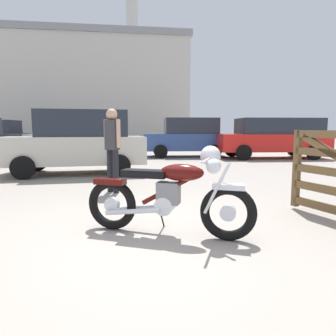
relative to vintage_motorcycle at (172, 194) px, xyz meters
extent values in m
plane|color=gray|center=(-0.21, -0.13, -0.49)|extent=(80.00, 80.00, 0.00)
torus|color=black|center=(0.62, -0.25, -0.17)|extent=(0.64, 0.33, 0.64)
cylinder|color=silver|center=(0.62, -0.25, -0.17)|extent=(0.20, 0.14, 0.18)
torus|color=black|center=(-0.73, 0.24, -0.17)|extent=(0.64, 0.33, 0.64)
cylinder|color=silver|center=(-0.73, 0.24, -0.17)|extent=(0.20, 0.14, 0.18)
cube|color=silver|center=(0.62, -0.25, 0.13)|extent=(0.38, 0.25, 0.06)
cube|color=#4C0C0A|center=(-0.75, 0.25, 0.12)|extent=(0.42, 0.26, 0.07)
cylinder|color=silver|center=(0.52, -0.14, 0.11)|extent=(0.28, 0.13, 0.58)
cylinder|color=silver|center=(0.47, -0.28, 0.11)|extent=(0.28, 0.13, 0.58)
sphere|color=silver|center=(0.45, -0.19, 0.35)|extent=(0.17, 0.17, 0.17)
cylinder|color=silver|center=(0.38, -0.17, 0.42)|extent=(0.24, 0.59, 0.03)
sphere|color=silver|center=(0.48, 0.11, 0.44)|extent=(0.25, 0.25, 0.25)
cylinder|color=#4C0C0A|center=(0.00, -0.03, 0.09)|extent=(0.73, 0.31, 0.47)
ellipsoid|color=#4C0C0A|center=(0.11, -0.07, 0.27)|extent=(0.56, 0.39, 0.20)
cube|color=black|center=(-0.32, 0.09, 0.24)|extent=(0.58, 0.37, 0.09)
cube|color=slate|center=(-0.04, -0.01, 0.02)|extent=(0.31, 0.26, 0.26)
cylinder|color=silver|center=(-0.08, 0.00, -0.13)|extent=(0.28, 0.26, 0.22)
cylinder|color=silver|center=(-0.40, 0.23, -0.21)|extent=(0.68, 0.30, 0.14)
cylinder|color=silver|center=(-0.47, 0.04, -0.21)|extent=(0.68, 0.30, 0.14)
cylinder|color=black|center=(-0.11, 0.20, -0.33)|extent=(0.10, 0.23, 0.33)
cube|color=brown|center=(2.06, 1.04, 0.16)|extent=(0.11, 0.12, 1.20)
cylinder|color=black|center=(-0.89, 2.52, -0.06)|extent=(0.12, 0.12, 0.86)
cylinder|color=black|center=(-1.02, 2.65, -0.06)|extent=(0.12, 0.12, 0.86)
cylinder|color=#333338|center=(-0.96, 2.58, 0.66)|extent=(0.30, 0.30, 0.58)
cylinder|color=tan|center=(-0.82, 2.45, 0.69)|extent=(0.08, 0.08, 0.55)
cylinder|color=tan|center=(-1.09, 2.72, 0.69)|extent=(0.08, 0.08, 0.55)
sphere|color=tan|center=(-0.96, 2.58, 1.06)|extent=(0.22, 0.22, 0.22)
cylinder|color=black|center=(3.71, 8.72, -0.17)|extent=(0.64, 0.21, 0.64)
cylinder|color=black|center=(3.72, 10.48, -0.17)|extent=(0.64, 0.21, 0.64)
cylinder|color=black|center=(6.71, 8.71, -0.17)|extent=(0.64, 0.21, 0.64)
cylinder|color=black|center=(6.72, 10.47, -0.17)|extent=(0.64, 0.21, 0.64)
cube|color=red|center=(5.21, 9.59, 0.20)|extent=(4.71, 1.78, 0.74)
cube|color=#232833|center=(5.51, 9.59, 0.91)|extent=(3.51, 1.61, 0.68)
cylinder|color=black|center=(0.37, 9.87, -0.19)|extent=(0.60, 0.19, 0.60)
cylinder|color=black|center=(0.36, 11.51, -0.19)|extent=(0.60, 0.19, 0.60)
cylinder|color=black|center=(2.77, 9.89, -0.19)|extent=(0.60, 0.19, 0.60)
cylinder|color=black|center=(2.76, 11.53, -0.19)|extent=(0.60, 0.19, 0.60)
cube|color=#2D4784|center=(1.57, 10.70, 0.19)|extent=(3.91, 1.67, 0.76)
cube|color=#232833|center=(1.82, 10.70, 0.93)|extent=(2.41, 1.54, 0.72)
cylinder|color=black|center=(-7.95, 13.77, -0.19)|extent=(0.62, 0.26, 0.60)
cylinder|color=black|center=(-7.75, 15.40, -0.19)|extent=(0.62, 0.26, 0.60)
cylinder|color=black|center=(-6.51, 11.10, -0.19)|extent=(0.62, 0.28, 0.60)
cylinder|color=black|center=(-6.26, 9.48, -0.19)|extent=(0.62, 0.28, 0.60)
cylinder|color=black|center=(-3.38, 4.37, -0.19)|extent=(0.62, 0.26, 0.60)
cylinder|color=black|center=(-3.59, 6.00, -0.19)|extent=(0.62, 0.26, 0.60)
cylinder|color=black|center=(-1.00, 4.67, -0.19)|extent=(0.62, 0.26, 0.60)
cylinder|color=black|center=(-1.20, 6.30, -0.19)|extent=(0.62, 0.26, 0.60)
cube|color=beige|center=(-2.29, 5.33, 0.19)|extent=(4.07, 2.11, 0.76)
cube|color=#232833|center=(-2.05, 5.37, 0.93)|extent=(2.57, 1.80, 0.72)
cylinder|color=black|center=(-4.80, 10.09, -0.19)|extent=(0.61, 0.23, 0.60)
cylinder|color=black|center=(-4.92, 11.72, -0.19)|extent=(0.61, 0.23, 0.60)
cylinder|color=black|center=(-2.40, 10.27, -0.19)|extent=(0.61, 0.23, 0.60)
cylinder|color=black|center=(-2.53, 11.90, -0.19)|extent=(0.61, 0.23, 0.60)
cube|color=#ADB2BC|center=(-3.66, 11.00, 0.19)|extent=(4.01, 1.93, 0.76)
cube|color=#232833|center=(-3.41, 11.01, 0.93)|extent=(2.51, 1.70, 0.72)
cube|color=beige|center=(-5.72, 26.58, 3.70)|extent=(17.96, 13.46, 8.39)
cube|color=gray|center=(-5.72, 26.58, 8.15)|extent=(18.28, 13.78, 0.50)
cylinder|color=beige|center=(-1.42, 26.85, 12.49)|extent=(1.10, 1.10, 9.18)
camera|label=1|loc=(-0.31, -3.59, 0.76)|focal=32.98mm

